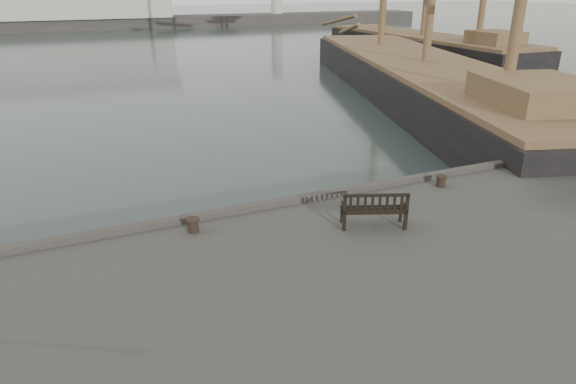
# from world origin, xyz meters

# --- Properties ---
(ground) EXTENTS (400.00, 400.00, 0.00)m
(ground) POSITION_xyz_m (0.00, 0.00, 0.00)
(ground) COLOR black
(ground) RESTS_ON ground
(breakwater) EXTENTS (140.00, 9.50, 12.20)m
(breakwater) POSITION_xyz_m (-4.56, 92.00, 4.30)
(breakwater) COLOR #383530
(breakwater) RESTS_ON ground
(bench) EXTENTS (1.89, 1.24, 1.03)m
(bench) POSITION_xyz_m (1.01, -2.57, 1.89)
(bench) COLOR black
(bench) RESTS_ON quay
(bollard_left) EXTENTS (0.38, 0.38, 0.39)m
(bollard_left) POSITION_xyz_m (-3.65, -0.87, 1.76)
(bollard_left) COLOR black
(bollard_left) RESTS_ON quay
(bollard_right) EXTENTS (0.45, 0.45, 0.38)m
(bollard_right) POSITION_xyz_m (4.74, -0.90, 1.75)
(bollard_right) COLOR black
(bollard_right) RESTS_ON quay
(tall_ship_main) EXTENTS (19.95, 41.20, 30.48)m
(tall_ship_main) POSITION_xyz_m (17.77, 16.75, 0.77)
(tall_ship_main) COLOR black
(tall_ship_main) RESTS_ON ground
(tall_ship_far) EXTENTS (7.09, 30.01, 25.60)m
(tall_ship_far) POSITION_xyz_m (29.98, 32.85, 0.84)
(tall_ship_far) COLOR black
(tall_ship_far) RESTS_ON ground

